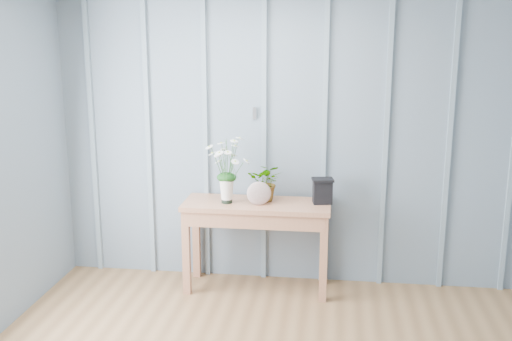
# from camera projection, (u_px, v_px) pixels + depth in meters

# --- Properties ---
(room_shell) EXTENTS (4.00, 4.50, 2.50)m
(room_shell) POSITION_uv_depth(u_px,v_px,m) (280.00, 53.00, 3.52)
(room_shell) COLOR gray
(room_shell) RESTS_ON ground
(sideboard) EXTENTS (1.20, 0.45, 0.75)m
(sideboard) POSITION_uv_depth(u_px,v_px,m) (257.00, 216.00, 4.91)
(sideboard) COLOR #AA6C4C
(sideboard) RESTS_ON ground
(daisy_vase) EXTENTS (0.39, 0.30, 0.55)m
(daisy_vase) POSITION_uv_depth(u_px,v_px,m) (226.00, 161.00, 4.79)
(daisy_vase) COLOR black
(daisy_vase) RESTS_ON sideboard
(spider_plant) EXTENTS (0.30, 0.27, 0.32)m
(spider_plant) POSITION_uv_depth(u_px,v_px,m) (266.00, 182.00, 4.90)
(spider_plant) COLOR #103C13
(spider_plant) RESTS_ON sideboard
(felt_disc_vessel) EXTENTS (0.20, 0.10, 0.20)m
(felt_disc_vessel) POSITION_uv_depth(u_px,v_px,m) (259.00, 193.00, 4.78)
(felt_disc_vessel) COLOR #845056
(felt_disc_vessel) RESTS_ON sideboard
(carved_box) EXTENTS (0.19, 0.16, 0.21)m
(carved_box) POSITION_uv_depth(u_px,v_px,m) (322.00, 191.00, 4.84)
(carved_box) COLOR black
(carved_box) RESTS_ON sideboard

